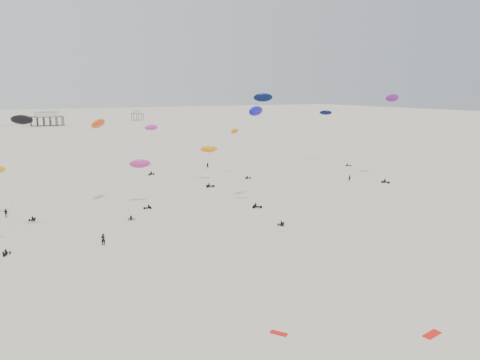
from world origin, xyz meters
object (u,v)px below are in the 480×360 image
pavilion_small (138,116)px  rig_0 (330,122)px  spectator_0 (104,245)px  rig_7 (141,170)px  rig_4 (256,130)px  pavilion_main (47,120)px

pavilion_small → rig_0: rig_0 is taller
pavilion_small → spectator_0: bearing=-106.4°
rig_7 → rig_4: bearing=-113.1°
pavilion_small → rig_7: size_ratio=0.91×
pavilion_small → rig_4: bearing=-100.4°
pavilion_small → rig_4: size_ratio=0.43×
pavilion_main → pavilion_small: pavilion_main is taller
pavilion_small → spectator_0: size_ratio=3.99×
rig_0 → spectator_0: rig_0 is taller
pavilion_main → spectator_0: pavilion_main is taller
rig_7 → rig_0: bearing=-67.2°
rig_0 → pavilion_main: bearing=-112.5°
rig_7 → pavilion_small: bearing=-14.3°
rig_0 → rig_4: 63.56m
pavilion_small → spectator_0: (-87.42, -297.97, -3.49)m
rig_0 → rig_4: size_ratio=0.93×
pavilion_small → spectator_0: 310.55m
pavilion_main → rig_7: (-4.50, -244.71, 3.16)m
pavilion_main → spectator_0: (-17.42, -267.97, -4.22)m
spectator_0 → rig_4: bearing=-134.9°
rig_7 → spectator_0: size_ratio=4.39×
pavilion_main → pavilion_small: (70.00, 30.00, -0.74)m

